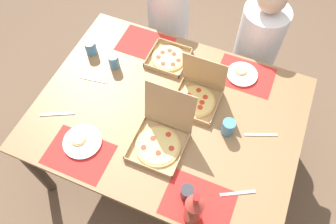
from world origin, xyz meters
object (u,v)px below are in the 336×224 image
at_px(plate_middle, 82,141).
at_px(diner_right_seat, 254,54).
at_px(soda_bottle, 194,210).
at_px(pizza_box_center, 168,58).
at_px(cup_dark, 228,127).
at_px(cup_clear_left, 91,47).
at_px(plate_near_right, 242,74).
at_px(pizza_box_corner_left, 198,95).
at_px(pizza_box_corner_right, 160,138).
at_px(cup_red, 114,61).
at_px(cup_spare, 187,192).
at_px(diner_left_seat, 168,26).

bearing_deg(plate_middle, diner_right_seat, 59.41).
xyz_separation_m(plate_middle, soda_bottle, (0.72, -0.15, 0.12)).
distance_m(pizza_box_center, soda_bottle, 1.04).
relative_size(cup_dark, cup_clear_left, 1.07).
relative_size(plate_near_right, diner_right_seat, 0.18).
distance_m(pizza_box_center, plate_middle, 0.78).
height_order(pizza_box_corner_left, pizza_box_corner_right, pizza_box_corner_right).
height_order(pizza_box_center, cup_red, cup_red).
distance_m(plate_middle, diner_right_seat, 1.45).
xyz_separation_m(cup_spare, diner_right_seat, (0.07, 1.29, -0.27)).
distance_m(pizza_box_corner_right, plate_middle, 0.45).
height_order(plate_near_right, cup_red, cup_red).
relative_size(plate_middle, diner_right_seat, 0.20).
xyz_separation_m(plate_middle, cup_red, (-0.09, 0.57, 0.04)).
bearing_deg(plate_near_right, pizza_box_center, -172.74).
bearing_deg(plate_near_right, soda_bottle, -88.90).
bearing_deg(plate_near_right, plate_middle, -130.78).
relative_size(plate_near_right, cup_dark, 1.94).
height_order(pizza_box_center, cup_clear_left, cup_clear_left).
xyz_separation_m(pizza_box_corner_left, diner_left_seat, (-0.48, 0.70, -0.24)).
xyz_separation_m(cup_clear_left, diner_right_seat, (1.01, 0.62, -0.27)).
xyz_separation_m(pizza_box_center, plate_near_right, (0.49, 0.06, -0.00)).
bearing_deg(plate_near_right, diner_left_seat, 148.85).
distance_m(pizza_box_center, cup_dark, 0.64).
xyz_separation_m(pizza_box_center, soda_bottle, (0.50, -0.90, 0.12)).
relative_size(pizza_box_corner_left, diner_left_seat, 0.26).
bearing_deg(plate_middle, cup_clear_left, 114.78).
distance_m(pizza_box_corner_right, plate_near_right, 0.71).
distance_m(cup_dark, cup_red, 0.84).
bearing_deg(pizza_box_corner_left, cup_spare, -75.07).
bearing_deg(plate_middle, pizza_box_center, 73.92).
bearing_deg(diner_left_seat, cup_spare, -63.58).
relative_size(pizza_box_corner_left, plate_middle, 1.37).
height_order(pizza_box_corner_left, soda_bottle, soda_bottle).
xyz_separation_m(pizza_box_center, diner_left_seat, (-0.20, 0.48, -0.21)).
xyz_separation_m(plate_middle, cup_clear_left, (-0.28, 0.61, 0.04)).
bearing_deg(pizza_box_center, diner_left_seat, 112.66).
bearing_deg(soda_bottle, plate_near_right, 91.10).
xyz_separation_m(plate_near_right, diner_right_seat, (0.02, 0.41, -0.24)).
relative_size(cup_dark, diner_left_seat, 0.09).
distance_m(cup_dark, cup_clear_left, 1.05).
distance_m(pizza_box_center, plate_near_right, 0.49).
bearing_deg(pizza_box_corner_right, diner_right_seat, 73.28).
xyz_separation_m(pizza_box_corner_left, pizza_box_corner_right, (-0.09, -0.35, 0.00)).
bearing_deg(diner_right_seat, plate_near_right, -93.24).
xyz_separation_m(pizza_box_center, diner_right_seat, (0.51, 0.48, -0.24)).
relative_size(plate_near_right, diner_left_seat, 0.17).
relative_size(plate_middle, cup_red, 2.22).
bearing_deg(cup_dark, plate_near_right, 94.63).
bearing_deg(cup_red, plate_middle, -81.41).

